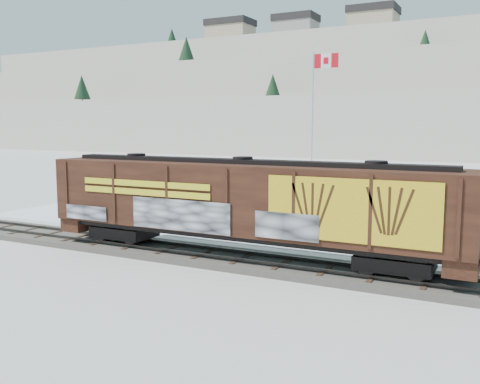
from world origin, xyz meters
The scene contains 9 objects.
ground centered at (0.00, 0.00, 0.00)m, with size 500.00×500.00×0.00m, color white.
rail_track centered at (0.00, 0.00, 0.15)m, with size 50.00×3.40×0.43m.
parking_strip centered at (0.00, 7.50, 0.01)m, with size 40.00×8.00×0.03m, color white.
hillside centered at (-0.05, 139.79, 14.37)m, with size 360.00×110.00×93.00m.
hopper_railcar centered at (1.93, -0.01, 2.87)m, with size 19.81×3.06×4.34m.
flagpole centered at (-0.32, 15.65, 4.24)m, with size 2.30×0.90×11.48m.
car_silver centered at (-0.68, 7.62, 0.72)m, with size 1.63×4.05×1.38m, color #BABEC2.
car_white centered at (-0.28, 5.81, 0.89)m, with size 1.83×5.23×1.72m, color white.
car_dark centered at (10.77, 7.34, 0.79)m, with size 2.14×5.25×1.52m, color black.
Camera 1 is at (12.77, -21.24, 6.29)m, focal length 40.00 mm.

